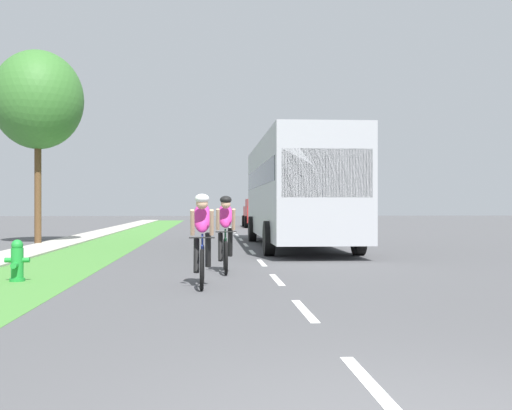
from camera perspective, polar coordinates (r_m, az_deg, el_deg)
name	(u,v)px	position (r m, az deg, el deg)	size (l,w,h in m)	color
ground_plane	(244,243)	(23.68, -1.10, -3.38)	(120.00, 120.00, 0.00)	#4C4C4F
grass_verge	(114,243)	(23.91, -12.55, -3.34)	(2.29, 70.00, 0.01)	#478438
sidewalk_concrete	(61,243)	(24.25, -16.93, -3.29)	(1.45, 70.00, 0.10)	#B2ADA3
lane_markings_center	(239,237)	(27.67, -1.53, -2.89)	(0.12, 54.30, 0.01)	white
fire_hydrant_green	(17,261)	(12.47, -20.50, -4.70)	(0.44, 0.38, 0.76)	#1E8C33
cyclist_lead	(202,239)	(10.95, -4.81, -3.04)	(0.42, 1.72, 1.58)	black
cyclist_trailing	(225,233)	(13.21, -2.73, -2.52)	(0.42, 1.72, 1.58)	black
bus_silver	(296,188)	(21.45, 3.56, 1.56)	(2.78, 11.60, 3.48)	#A5A8AD
suv_red	(260,212)	(40.71, 0.36, -0.64)	(2.15, 4.70, 1.79)	red
street_tree_near	(38,100)	(24.24, -18.84, 8.81)	(3.18, 3.18, 6.88)	brown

